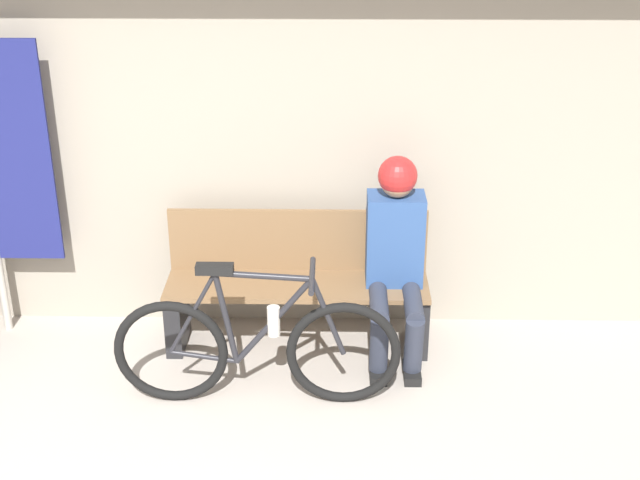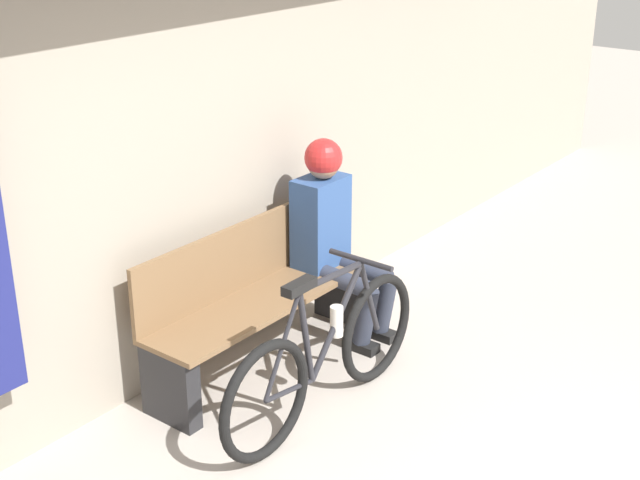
# 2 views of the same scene
# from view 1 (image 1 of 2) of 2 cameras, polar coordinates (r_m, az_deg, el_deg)

# --- Properties ---
(storefront_wall) EXTENTS (12.00, 0.56, 3.20)m
(storefront_wall) POSITION_cam_1_polar(r_m,az_deg,el_deg) (5.37, -7.23, 10.86)
(storefront_wall) COLOR #9E9384
(storefront_wall) RESTS_ON ground_plane
(park_bench_near) EXTENTS (1.59, 0.42, 0.84)m
(park_bench_near) POSITION_cam_1_polar(r_m,az_deg,el_deg) (5.48, -1.45, -2.96)
(park_bench_near) COLOR brown
(park_bench_near) RESTS_ON ground_plane
(bicycle) EXTENTS (1.59, 0.40, 0.86)m
(bicycle) POSITION_cam_1_polar(r_m,az_deg,el_deg) (4.94, -4.05, -6.90)
(bicycle) COLOR black
(bicycle) RESTS_ON ground_plane
(person_seated) EXTENTS (0.34, 0.61, 1.24)m
(person_seated) POSITION_cam_1_polar(r_m,az_deg,el_deg) (5.25, 4.87, -0.44)
(person_seated) COLOR #2D3342
(person_seated) RESTS_ON ground_plane
(banner_pole) EXTENTS (0.45, 0.05, 1.88)m
(banner_pole) POSITION_cam_1_polar(r_m,az_deg,el_deg) (5.63, -19.35, 4.49)
(banner_pole) COLOR #B7B2A8
(banner_pole) RESTS_ON ground_plane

